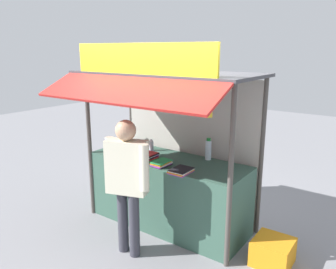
# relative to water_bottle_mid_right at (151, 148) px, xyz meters

# --- Properties ---
(ground_plane) EXTENTS (20.00, 20.00, 0.00)m
(ground_plane) POSITION_rel_water_bottle_mid_right_xyz_m (0.30, -0.02, -1.07)
(ground_plane) COLOR gray
(stall_counter) EXTENTS (2.23, 0.80, 0.96)m
(stall_counter) POSITION_rel_water_bottle_mid_right_xyz_m (0.30, -0.02, -0.59)
(stall_counter) COLOR #385B4C
(stall_counter) RESTS_ON ground
(stall_structure) EXTENTS (2.43, 1.65, 2.49)m
(stall_structure) POSITION_rel_water_bottle_mid_right_xyz_m (0.30, 0.09, 0.46)
(stall_structure) COLOR #4C4742
(stall_structure) RESTS_ON ground
(water_bottle_mid_right) EXTENTS (0.06, 0.06, 0.23)m
(water_bottle_mid_right) POSITION_rel_water_bottle_mid_right_xyz_m (0.00, 0.00, 0.00)
(water_bottle_mid_right) COLOR silver
(water_bottle_mid_right) RESTS_ON stall_counter
(water_bottle_center) EXTENTS (0.08, 0.08, 0.30)m
(water_bottle_center) POSITION_rel_water_bottle_mid_right_xyz_m (-0.70, 0.26, 0.03)
(water_bottle_center) COLOR silver
(water_bottle_center) RESTS_ON stall_counter
(water_bottle_far_right) EXTENTS (0.08, 0.08, 0.30)m
(water_bottle_far_right) POSITION_rel_water_bottle_mid_right_xyz_m (0.75, 0.30, 0.03)
(water_bottle_far_right) COLOR silver
(water_bottle_far_right) RESTS_ON stall_counter
(water_bottle_front_left) EXTENTS (0.07, 0.07, 0.26)m
(water_bottle_front_left) POSITION_rel_water_bottle_mid_right_xyz_m (-0.44, 0.05, 0.02)
(water_bottle_front_left) COLOR silver
(water_bottle_front_left) RESTS_ON stall_counter
(magazine_stack_left) EXTENTS (0.25, 0.27, 0.09)m
(magazine_stack_left) POSITION_rel_water_bottle_mid_right_xyz_m (0.07, -0.18, -0.06)
(magazine_stack_left) COLOR green
(magazine_stack_left) RESTS_ON stall_counter
(magazine_stack_rear_center) EXTENTS (0.23, 0.30, 0.05)m
(magazine_stack_rear_center) POSITION_rel_water_bottle_mid_right_xyz_m (0.73, -0.34, -0.08)
(magazine_stack_rear_center) COLOR purple
(magazine_stack_rear_center) RESTS_ON stall_counter
(magazine_stack_mid_left) EXTENTS (0.21, 0.28, 0.07)m
(magazine_stack_mid_left) POSITION_rel_water_bottle_mid_right_xyz_m (0.38, -0.27, -0.07)
(magazine_stack_mid_left) COLOR black
(magazine_stack_mid_left) RESTS_ON stall_counter
(magazine_stack_back_right) EXTENTS (0.26, 0.28, 0.08)m
(magazine_stack_back_right) POSITION_rel_water_bottle_mid_right_xyz_m (-0.34, -0.20, -0.07)
(magazine_stack_back_right) COLOR red
(magazine_stack_back_right) RESTS_ON stall_counter
(banana_bunch_inner_right) EXTENTS (0.10, 0.10, 0.29)m
(banana_bunch_inner_right) POSITION_rel_water_bottle_mid_right_xyz_m (1.19, -0.52, 0.74)
(banana_bunch_inner_right) COLOR #332D23
(banana_bunch_inner_left) EXTENTS (0.09, 0.09, 0.23)m
(banana_bunch_inner_left) POSITION_rel_water_bottle_mid_right_xyz_m (0.51, -0.52, 0.78)
(banana_bunch_inner_left) COLOR #332D23
(banana_bunch_rightmost) EXTENTS (0.09, 0.09, 0.27)m
(banana_bunch_rightmost) POSITION_rel_water_bottle_mid_right_xyz_m (0.13, -0.52, 0.74)
(banana_bunch_rightmost) COLOR #332D23
(vendor_person) EXTENTS (0.63, 0.34, 1.66)m
(vendor_person) POSITION_rel_water_bottle_mid_right_xyz_m (0.34, -0.88, -0.07)
(vendor_person) COLOR #383842
(vendor_person) RESTS_ON ground
(plastic_crate) EXTENTS (0.44, 0.44, 0.30)m
(plastic_crate) POSITION_rel_water_bottle_mid_right_xyz_m (1.83, -0.07, -0.92)
(plastic_crate) COLOR orange
(plastic_crate) RESTS_ON ground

